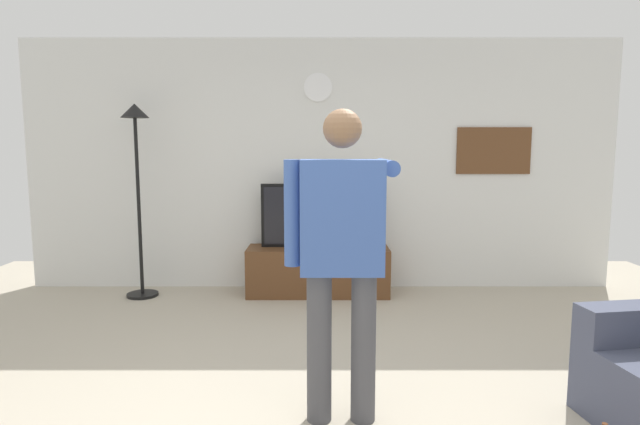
{
  "coord_description": "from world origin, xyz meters",
  "views": [
    {
      "loc": [
        -0.01,
        -2.73,
        1.54
      ],
      "look_at": [
        -0.01,
        1.2,
        1.05
      ],
      "focal_mm": 28.98,
      "sensor_mm": 36.0,
      "label": 1
    }
  ],
  "objects_px": {
    "tv_stand": "(318,271)",
    "floor_lamp": "(137,160)",
    "wall_clock": "(318,87)",
    "framed_picture": "(494,151)",
    "person_standing_nearer_lamp": "(342,247)",
    "television": "(318,215)"
  },
  "relations": [
    {
      "from": "framed_picture",
      "to": "floor_lamp",
      "type": "bearing_deg",
      "value": -174.42
    },
    {
      "from": "person_standing_nearer_lamp",
      "to": "floor_lamp",
      "type": "bearing_deg",
      "value": 128.8
    },
    {
      "from": "television",
      "to": "wall_clock",
      "type": "xyz_separation_m",
      "value": [
        0.0,
        0.24,
        1.35
      ]
    },
    {
      "from": "television",
      "to": "framed_picture",
      "type": "height_order",
      "value": "framed_picture"
    },
    {
      "from": "television",
      "to": "floor_lamp",
      "type": "bearing_deg",
      "value": -176.37
    },
    {
      "from": "wall_clock",
      "to": "person_standing_nearer_lamp",
      "type": "distance_m",
      "value": 3.07
    },
    {
      "from": "person_standing_nearer_lamp",
      "to": "tv_stand",
      "type": "bearing_deg",
      "value": 93.19
    },
    {
      "from": "person_standing_nearer_lamp",
      "to": "television",
      "type": "bearing_deg",
      "value": 93.13
    },
    {
      "from": "television",
      "to": "tv_stand",
      "type": "bearing_deg",
      "value": -90.0
    },
    {
      "from": "tv_stand",
      "to": "wall_clock",
      "type": "distance_m",
      "value": 1.95
    },
    {
      "from": "framed_picture",
      "to": "person_standing_nearer_lamp",
      "type": "relative_size",
      "value": 0.46
    },
    {
      "from": "wall_clock",
      "to": "framed_picture",
      "type": "relative_size",
      "value": 0.38
    },
    {
      "from": "floor_lamp",
      "to": "person_standing_nearer_lamp",
      "type": "bearing_deg",
      "value": -51.2
    },
    {
      "from": "wall_clock",
      "to": "person_standing_nearer_lamp",
      "type": "bearing_deg",
      "value": -87.14
    },
    {
      "from": "television",
      "to": "framed_picture",
      "type": "xyz_separation_m",
      "value": [
        1.9,
        0.25,
        0.67
      ]
    },
    {
      "from": "television",
      "to": "person_standing_nearer_lamp",
      "type": "bearing_deg",
      "value": -86.87
    },
    {
      "from": "television",
      "to": "floor_lamp",
      "type": "height_order",
      "value": "floor_lamp"
    },
    {
      "from": "wall_clock",
      "to": "framed_picture",
      "type": "bearing_deg",
      "value": 0.15
    },
    {
      "from": "wall_clock",
      "to": "floor_lamp",
      "type": "height_order",
      "value": "wall_clock"
    },
    {
      "from": "floor_lamp",
      "to": "person_standing_nearer_lamp",
      "type": "height_order",
      "value": "floor_lamp"
    },
    {
      "from": "framed_picture",
      "to": "person_standing_nearer_lamp",
      "type": "height_order",
      "value": "framed_picture"
    },
    {
      "from": "tv_stand",
      "to": "floor_lamp",
      "type": "distance_m",
      "value": 2.18
    }
  ]
}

